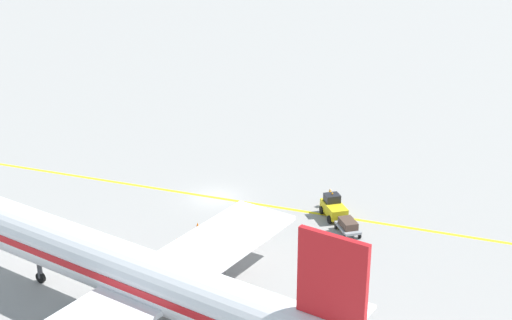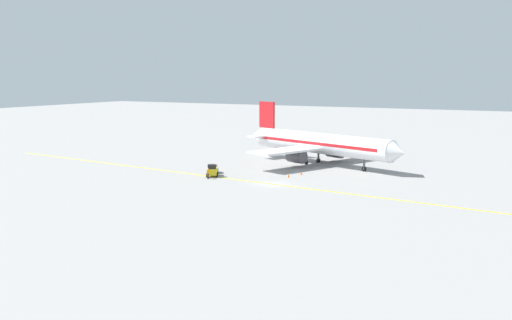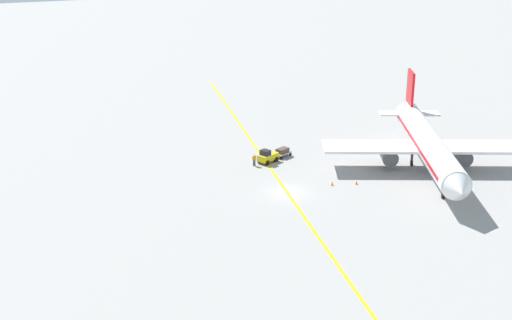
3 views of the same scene
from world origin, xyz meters
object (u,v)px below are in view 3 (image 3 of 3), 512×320
object	(u,v)px
traffic_cone_near_nose	(332,183)
traffic_cone_mid_apron	(357,182)
airplane_at_gate	(428,144)
ground_crew_worker	(254,160)
baggage_tug_white	(267,156)
baggage_cart_trailing	(282,152)

from	to	relation	value
traffic_cone_near_nose	traffic_cone_mid_apron	xyz separation A→B (m)	(-3.10, 0.77, 0.00)
airplane_at_gate	ground_crew_worker	world-z (taller)	airplane_at_gate
airplane_at_gate	ground_crew_worker	xyz separation A→B (m)	(21.43, -9.39, -2.80)
traffic_cone_near_nose	ground_crew_worker	bearing A→B (deg)	-55.82
baggage_tug_white	traffic_cone_near_nose	distance (m)	11.90
baggage_tug_white	traffic_cone_mid_apron	xyz separation A→B (m)	(-7.89, 11.65, -0.63)
ground_crew_worker	baggage_tug_white	bearing A→B (deg)	-164.32
baggage_tug_white	traffic_cone_mid_apron	bearing A→B (deg)	124.10
traffic_cone_near_nose	airplane_at_gate	bearing A→B (deg)	-176.55
airplane_at_gate	baggage_tug_white	distance (m)	21.87
baggage_cart_trailing	traffic_cone_mid_apron	xyz separation A→B (m)	(-4.99, 13.22, -0.49)
ground_crew_worker	airplane_at_gate	bearing A→B (deg)	156.33
airplane_at_gate	traffic_cone_mid_apron	size ratio (longest dim) A/B	62.33
traffic_cone_near_nose	traffic_cone_mid_apron	size ratio (longest dim) A/B	1.00
baggage_tug_white	traffic_cone_near_nose	xyz separation A→B (m)	(-4.79, 10.88, -0.63)
ground_crew_worker	baggage_cart_trailing	bearing A→B (deg)	-156.77
baggage_cart_trailing	traffic_cone_mid_apron	distance (m)	14.14
ground_crew_worker	traffic_cone_near_nose	size ratio (longest dim) A/B	3.05
baggage_tug_white	ground_crew_worker	world-z (taller)	baggage_tug_white
baggage_cart_trailing	baggage_tug_white	bearing A→B (deg)	28.40
baggage_cart_trailing	traffic_cone_near_nose	world-z (taller)	baggage_cart_trailing
baggage_cart_trailing	traffic_cone_mid_apron	world-z (taller)	baggage_cart_trailing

